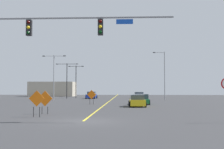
{
  "coord_description": "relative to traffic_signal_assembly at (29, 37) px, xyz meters",
  "views": [
    {
      "loc": [
        2.77,
        -19.14,
        2.13
      ],
      "look_at": [
        0.82,
        22.37,
        4.1
      ],
      "focal_mm": 47.35,
      "sensor_mm": 36.0,
      "label": 1
    }
  ],
  "objects": [
    {
      "name": "car_yellow_distant",
      "position": [
        7.72,
        15.62,
        -4.88
      ],
      "size": [
        2.01,
        4.15,
        1.39
      ],
      "color": "gold",
      "rests_on": "ground"
    },
    {
      "name": "traffic_signal_assembly",
      "position": [
        0.0,
        0.0,
        0.0
      ],
      "size": [
        14.38,
        0.44,
        7.49
      ],
      "color": "gray",
      "rests_on": "ground"
    },
    {
      "name": "construction_sign_median_near",
      "position": [
        -0.31,
        5.17,
        -4.34
      ],
      "size": [
        1.28,
        0.18,
        1.93
      ],
      "color": "orange",
      "rests_on": "ground"
    },
    {
      "name": "street_lamp_near_left",
      "position": [
        -6.18,
        43.32,
        -0.96
      ],
      "size": [
        4.76,
        0.24,
        7.51
      ],
      "color": "black",
      "rests_on": "ground"
    },
    {
      "name": "street_lamp_mid_left",
      "position": [
        -4.74,
        46.39,
        -1.2
      ],
      "size": [
        3.41,
        0.24,
        7.24
      ],
      "color": "black",
      "rests_on": "ground"
    },
    {
      "name": "road_centre_stripe",
      "position": [
        3.64,
        43.95,
        -5.54
      ],
      "size": [
        0.16,
        87.87,
        0.01
      ],
      "color": "yellow",
      "rests_on": "ground"
    },
    {
      "name": "car_green_approaching",
      "position": [
        8.6,
        20.94,
        -4.9
      ],
      "size": [
        2.07,
        4.62,
        1.37
      ],
      "color": "#196B38",
      "rests_on": "ground"
    },
    {
      "name": "street_lamp_far_left",
      "position": [
        13.43,
        35.7,
        -0.61
      ],
      "size": [
        2.21,
        0.24,
        8.95
      ],
      "color": "gray",
      "rests_on": "ground"
    },
    {
      "name": "construction_sign_left_shoulder",
      "position": [
        1.82,
        20.28,
        -4.33
      ],
      "size": [
        1.23,
        0.11,
        1.92
      ],
      "color": "orange",
      "rests_on": "ground"
    },
    {
      "name": "street_lamp_far_right",
      "position": [
        -6.31,
        32.42,
        -0.73
      ],
      "size": [
        4.18,
        0.24,
        8.03
      ],
      "color": "gray",
      "rests_on": "ground"
    },
    {
      "name": "car_silver_mid",
      "position": [
        9.17,
        44.63,
        -4.88
      ],
      "size": [
        2.35,
        4.61,
        1.37
      ],
      "color": "#B7BABF",
      "rests_on": "ground"
    },
    {
      "name": "construction_sign_right_lane",
      "position": [
        -0.23,
        2.63,
        -4.28
      ],
      "size": [
        1.19,
        0.06,
        1.97
      ],
      "color": "orange",
      "rests_on": "ground"
    },
    {
      "name": "ground",
      "position": [
        3.64,
        0.01,
        -5.54
      ],
      "size": [
        158.16,
        158.16,
        0.0
      ],
      "primitive_type": "plane",
      "color": "#38383A"
    },
    {
      "name": "car_blue_passing",
      "position": [
        -0.78,
        42.52,
        -4.87
      ],
      "size": [
        2.18,
        4.28,
        1.47
      ],
      "color": "#1E389E",
      "rests_on": "ground"
    },
    {
      "name": "roadside_building_west",
      "position": [
        -13.52,
        60.55,
        -3.58
      ],
      "size": [
        11.99,
        6.55,
        3.92
      ],
      "color": "#B2A893",
      "rests_on": "ground"
    }
  ]
}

